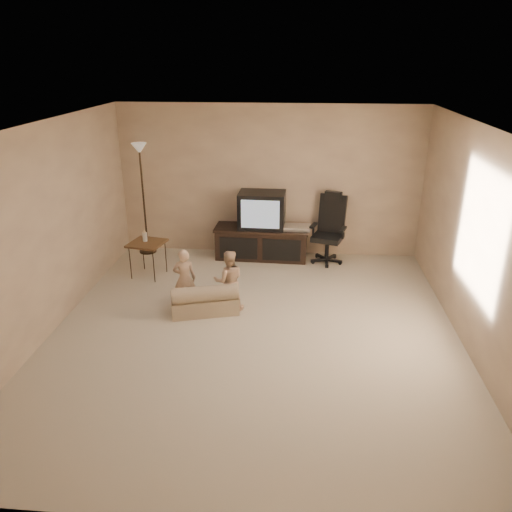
{
  "coord_description": "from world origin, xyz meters",
  "views": [
    {
      "loc": [
        0.5,
        -5.36,
        3.21
      ],
      "look_at": [
        -0.03,
        0.6,
        0.78
      ],
      "focal_mm": 35.0,
      "sensor_mm": 36.0,
      "label": 1
    }
  ],
  "objects": [
    {
      "name": "floor_lamp",
      "position": [
        -2.1,
        2.55,
        1.37
      ],
      "size": [
        0.29,
        0.29,
        1.88
      ],
      "color": "#2E2114",
      "rests_on": "floor"
    },
    {
      "name": "tv_stand",
      "position": [
        -0.09,
        2.49,
        0.47
      ],
      "size": [
        1.59,
        0.63,
        1.13
      ],
      "rotation": [
        0.0,
        0.0,
        -0.03
      ],
      "color": "black",
      "rests_on": "floor"
    },
    {
      "name": "child_sofa",
      "position": [
        -0.71,
        0.47,
        0.17
      ],
      "size": [
        0.97,
        0.72,
        0.43
      ],
      "rotation": [
        0.0,
        0.0,
        0.28
      ],
      "color": "tan",
      "rests_on": "floor"
    },
    {
      "name": "toddler_left",
      "position": [
        -1.0,
        0.6,
        0.42
      ],
      "size": [
        0.34,
        0.27,
        0.83
      ],
      "primitive_type": "imported",
      "rotation": [
        0.0,
        0.0,
        3.33
      ],
      "color": "tan",
      "rests_on": "floor"
    },
    {
      "name": "room_shell",
      "position": [
        0.0,
        0.0,
        1.52
      ],
      "size": [
        5.5,
        5.5,
        5.5
      ],
      "color": "silver",
      "rests_on": "floor"
    },
    {
      "name": "floor",
      "position": [
        0.0,
        0.0,
        0.0
      ],
      "size": [
        5.5,
        5.5,
        0.0
      ],
      "primitive_type": "plane",
      "color": "beige",
      "rests_on": "ground"
    },
    {
      "name": "side_table",
      "position": [
        -1.79,
        1.58,
        0.53
      ],
      "size": [
        0.59,
        0.59,
        0.74
      ],
      "rotation": [
        0.0,
        0.0,
        -0.21
      ],
      "color": "brown",
      "rests_on": "floor"
    },
    {
      "name": "toddler_right",
      "position": [
        -0.4,
        0.59,
        0.42
      ],
      "size": [
        0.45,
        0.3,
        0.84
      ],
      "primitive_type": "imported",
      "rotation": [
        0.0,
        0.0,
        3.35
      ],
      "color": "tan",
      "rests_on": "floor"
    },
    {
      "name": "office_chair",
      "position": [
        1.01,
        2.41,
        0.41
      ],
      "size": [
        0.67,
        0.69,
        1.15
      ],
      "rotation": [
        0.0,
        0.0,
        -0.32
      ],
      "color": "black",
      "rests_on": "floor"
    }
  ]
}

